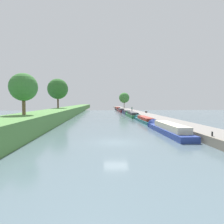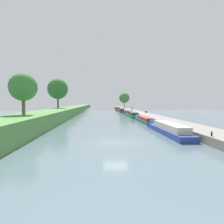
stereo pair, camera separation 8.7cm
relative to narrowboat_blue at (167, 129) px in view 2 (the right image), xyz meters
The scene contains 16 objects.
ground_plane 9.39m from the narrowboat_blue, 141.99° to the right, with size 160.00×160.00×0.00m, color slate.
right_towpath 6.88m from the narrowboat_blue, 57.02° to the right, with size 4.30×260.00×0.85m.
stone_quay 5.96m from the narrowboat_blue, 75.69° to the right, with size 0.25×260.00×0.90m.
narrowboat_blue is the anchor object (origin of this frame).
narrowboat_teal 15.53m from the narrowboat_blue, 89.08° to the left, with size 1.83×13.66×1.74m.
narrowboat_green 30.05m from the narrowboat_blue, 89.98° to the left, with size 2.09×14.08×2.03m.
narrowboat_navy 43.81m from the narrowboat_blue, 89.68° to the left, with size 1.81×12.69×1.85m.
narrowboat_maroon 59.50m from the narrowboat_blue, 90.05° to the left, with size 1.93×17.13×2.01m.
narrowboat_black 77.56m from the narrowboat_blue, 89.88° to the left, with size 1.89×16.50×2.15m.
tree_rightbank_midnear 87.03m from the narrowboat_blue, 86.82° to the left, with size 5.87×5.87×8.64m.
tree_leftbank_downstream 20.96m from the narrowboat_blue, behind, with size 3.97×3.97×5.94m.
tree_leftbank_upstream 42.36m from the narrowboat_blue, 121.49° to the left, with size 6.19×6.19×8.89m.
person_walking 44.80m from the narrowboat_blue, 86.84° to the left, with size 0.34×0.34×1.66m.
mooring_bollard_near 7.88m from the narrowboat_blue, 76.04° to the right, with size 0.16×0.16×0.45m.
mooring_bollard_far 85.13m from the narrowboat_blue, 88.72° to the left, with size 0.16×0.16×0.45m.
park_bench 35.79m from the narrowboat_blue, 81.25° to the left, with size 0.44×1.50×0.47m.
Camera 2 is at (-1.58, -20.61, 4.19)m, focal length 32.12 mm.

